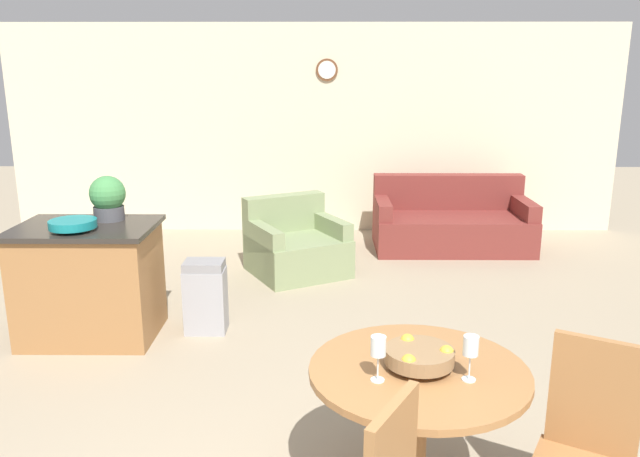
# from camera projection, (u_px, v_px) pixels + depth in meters

# --- Properties ---
(wall_back) EXTENTS (8.00, 0.09, 2.70)m
(wall_back) POSITION_uv_depth(u_px,v_px,m) (314.00, 130.00, 8.19)
(wall_back) COLOR beige
(wall_back) RESTS_ON ground_plane
(dining_table) EXTENTS (1.05, 1.05, 0.76)m
(dining_table) POSITION_uv_depth(u_px,v_px,m) (417.00, 401.00, 2.99)
(dining_table) COLOR #9E6B3D
(dining_table) RESTS_ON ground_plane
(dining_chair_near_right) EXTENTS (0.57, 0.57, 1.00)m
(dining_chair_near_right) POSITION_uv_depth(u_px,v_px,m) (587.00, 447.00, 2.70)
(dining_chair_near_right) COLOR #9E6B3D
(dining_chair_near_right) RESTS_ON ground_plane
(fruit_bowl) EXTENTS (0.33, 0.33, 0.12)m
(fruit_bowl) POSITION_uv_depth(u_px,v_px,m) (420.00, 356.00, 2.93)
(fruit_bowl) COLOR olive
(fruit_bowl) RESTS_ON dining_table
(wine_glass_left) EXTENTS (0.07, 0.07, 0.22)m
(wine_glass_left) POSITION_uv_depth(u_px,v_px,m) (378.00, 348.00, 2.79)
(wine_glass_left) COLOR silver
(wine_glass_left) RESTS_ON dining_table
(wine_glass_right) EXTENTS (0.07, 0.07, 0.22)m
(wine_glass_right) POSITION_uv_depth(u_px,v_px,m) (471.00, 348.00, 2.79)
(wine_glass_right) COLOR silver
(wine_glass_right) RESTS_ON dining_table
(kitchen_island) EXTENTS (1.08, 0.79, 0.93)m
(kitchen_island) POSITION_uv_depth(u_px,v_px,m) (90.00, 281.00, 5.01)
(kitchen_island) COLOR #9E6B3D
(kitchen_island) RESTS_ON ground_plane
(teal_bowl) EXTENTS (0.35, 0.35, 0.09)m
(teal_bowl) POSITION_uv_depth(u_px,v_px,m) (73.00, 224.00, 4.72)
(teal_bowl) COLOR #147A7F
(teal_bowl) RESTS_ON kitchen_island
(potted_plant) EXTENTS (0.29, 0.29, 0.36)m
(potted_plant) POSITION_uv_depth(u_px,v_px,m) (108.00, 198.00, 5.04)
(potted_plant) COLOR #4C4C51
(potted_plant) RESTS_ON kitchen_island
(trash_bin) EXTENTS (0.33, 0.25, 0.61)m
(trash_bin) POSITION_uv_depth(u_px,v_px,m) (206.00, 297.00, 5.15)
(trash_bin) COLOR #9E9EA3
(trash_bin) RESTS_ON ground_plane
(couch) EXTENTS (1.85, 0.96, 0.85)m
(couch) POSITION_uv_depth(u_px,v_px,m) (451.00, 224.00, 7.59)
(couch) COLOR maroon
(couch) RESTS_ON ground_plane
(armchair) EXTENTS (1.21, 1.19, 0.80)m
(armchair) POSITION_uv_depth(u_px,v_px,m) (296.00, 248.00, 6.66)
(armchair) COLOR gray
(armchair) RESTS_ON ground_plane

